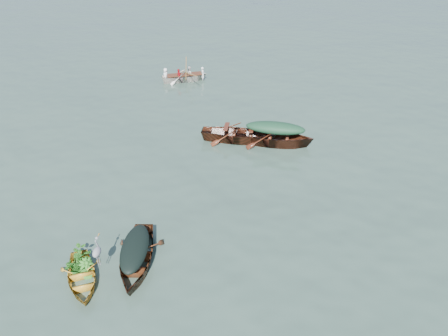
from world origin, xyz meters
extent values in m
plane|color=#3A5144|center=(0.00, 0.00, 0.00)|extent=(140.00, 140.00, 0.00)
imported|color=gold|center=(-3.78, -4.43, 0.00)|extent=(2.27, 2.99, 0.71)
imported|color=#502B12|center=(-2.41, -3.57, 0.00)|extent=(1.85, 4.01, 0.98)
imported|color=#4C1C11|center=(1.60, 4.48, 0.00)|extent=(4.88, 1.89, 1.14)
imported|color=maroon|center=(-0.01, 4.62, 0.00)|extent=(4.77, 1.69, 1.12)
imported|color=white|center=(-3.89, 11.85, 0.00)|extent=(3.95, 2.35, 0.88)
ellipsoid|color=black|center=(-2.41, -3.57, 0.69)|extent=(1.02, 2.20, 0.40)
ellipsoid|color=#193E25|center=(1.60, 4.48, 0.83)|extent=(2.68, 1.04, 0.52)
imported|color=#306119|center=(-4.00, -3.93, 0.66)|extent=(1.02, 1.12, 0.60)
imported|color=silver|center=(-3.89, 11.85, 0.82)|extent=(2.84, 1.86, 0.76)
camera|label=1|loc=(1.28, -12.87, 9.45)|focal=35.00mm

